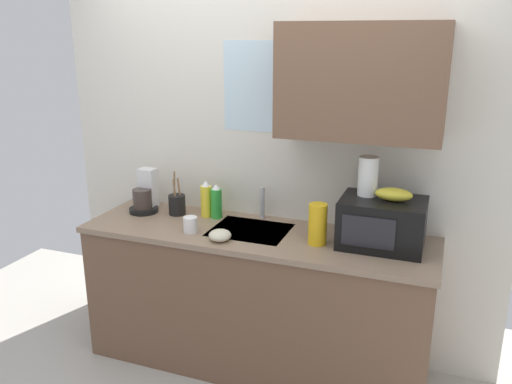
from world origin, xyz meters
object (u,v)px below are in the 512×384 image
banana_bunch (394,194)px  paper_towel_roll (368,176)px  microwave (382,223)px  dish_soap_bottle_yellow (206,200)px  cereal_canister (318,224)px  dish_soap_bottle_green (216,202)px  coffee_maker (145,196)px  utensil_crock (177,204)px  small_bowl (220,235)px  mug_white (190,225)px

banana_bunch → paper_towel_roll: bearing=161.6°
microwave → dish_soap_bottle_yellow: (-1.13, 0.10, -0.02)m
dish_soap_bottle_yellow → cereal_canister: size_ratio=1.02×
dish_soap_bottle_green → coffee_maker: bearing=-175.6°
banana_bunch → utensil_crock: size_ratio=0.69×
dish_soap_bottle_green → cereal_canister: size_ratio=0.96×
banana_bunch → dish_soap_bottle_yellow: 1.20m
banana_bunch → small_bowl: 0.99m
cereal_canister → paper_towel_roll: bearing=32.0°
dish_soap_bottle_green → dish_soap_bottle_yellow: bearing=176.0°
coffee_maker → mug_white: (0.46, -0.25, -0.06)m
paper_towel_roll → utensil_crock: (-1.22, 0.02, -0.31)m
small_bowl → coffee_maker: bearing=155.7°
mug_white → utensil_crock: (-0.23, 0.26, 0.02)m
small_bowl → cereal_canister: bearing=15.7°
coffee_maker → mug_white: 0.53m
paper_towel_roll → utensil_crock: size_ratio=0.76×
banana_bunch → coffee_maker: banana_bunch is taller
coffee_maker → cereal_canister: coffee_maker is taller
microwave → paper_towel_roll: 0.27m
dish_soap_bottle_green → cereal_canister: cereal_canister is taller
cereal_canister → mug_white: 0.76m
utensil_crock → small_bowl: (0.45, -0.32, -0.04)m
paper_towel_roll → small_bowl: 0.90m
microwave → small_bowl: (-0.87, -0.25, -0.10)m
dish_soap_bottle_green → dish_soap_bottle_yellow: 0.08m
dish_soap_bottle_yellow → microwave: bearing=-5.3°
banana_bunch → mug_white: bearing=-170.6°
cereal_canister → small_bowl: size_ratio=1.81×
mug_white → microwave: bearing=9.8°
banana_bunch → utensil_crock: banana_bunch is taller
paper_towel_roll → coffee_maker: paper_towel_roll is taller
small_bowl → mug_white: bearing=164.7°
cereal_canister → coffee_maker: bearing=172.6°
cereal_canister → dish_soap_bottle_yellow: bearing=165.6°
dish_soap_bottle_yellow → cereal_canister: bearing=-14.4°
dish_soap_bottle_yellow → cereal_canister: dish_soap_bottle_yellow is taller
cereal_canister → mug_white: size_ratio=2.47×
coffee_maker → small_bowl: coffee_maker is taller
paper_towel_roll → small_bowl: size_ratio=1.69×
microwave → paper_towel_roll: paper_towel_roll is taller
coffee_maker → dish_soap_bottle_yellow: bearing=5.9°
utensil_crock → cereal_canister: bearing=-9.8°
microwave → coffee_maker: (-1.55, 0.06, -0.03)m
microwave → coffee_maker: size_ratio=1.64×
paper_towel_roll → coffee_maker: bearing=179.7°
cereal_canister → dish_soap_bottle_green: bearing=164.6°
utensil_crock → small_bowl: bearing=-35.3°
paper_towel_roll → banana_bunch: bearing=-18.4°
banana_bunch → cereal_canister: banana_bunch is taller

